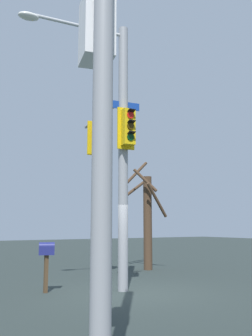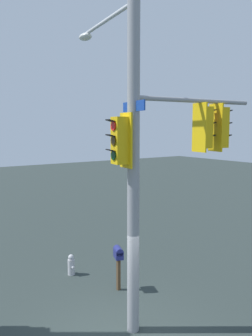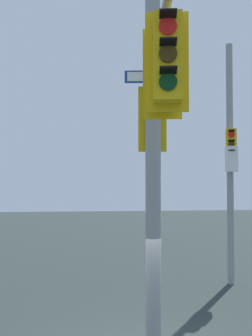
# 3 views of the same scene
# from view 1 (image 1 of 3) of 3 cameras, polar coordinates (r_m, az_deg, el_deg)

# --- Properties ---
(ground_plane) EXTENTS (80.00, 80.00, 0.00)m
(ground_plane) POSITION_cam_1_polar(r_m,az_deg,el_deg) (10.98, 1.33, -18.78)
(ground_plane) COLOR #2B3533
(main_signal_pole_assembly) EXTENTS (3.89, 4.35, 8.23)m
(main_signal_pole_assembly) POSITION_cam_1_polar(r_m,az_deg,el_deg) (11.98, -2.21, 4.80)
(main_signal_pole_assembly) COLOR gray
(main_signal_pole_assembly) RESTS_ON ground
(secondary_pole_assembly) EXTENTS (0.49, 0.78, 8.48)m
(secondary_pole_assembly) POSITION_cam_1_polar(r_m,az_deg,el_deg) (4.85, -3.91, 21.95)
(secondary_pole_assembly) COLOR gray
(secondary_pole_assembly) RESTS_ON ground
(mailbox) EXTENTS (0.50, 0.37, 1.41)m
(mailbox) POSITION_cam_1_polar(r_m,az_deg,el_deg) (11.11, -12.18, -12.71)
(mailbox) COLOR #4C3823
(mailbox) RESTS_ON ground
(bare_tree_behind_pole) EXTENTS (1.75, 1.81, 4.93)m
(bare_tree_behind_pole) POSITION_cam_1_polar(r_m,az_deg,el_deg) (16.42, 3.23, -7.42)
(bare_tree_behind_pole) COLOR #483323
(bare_tree_behind_pole) RESTS_ON ground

